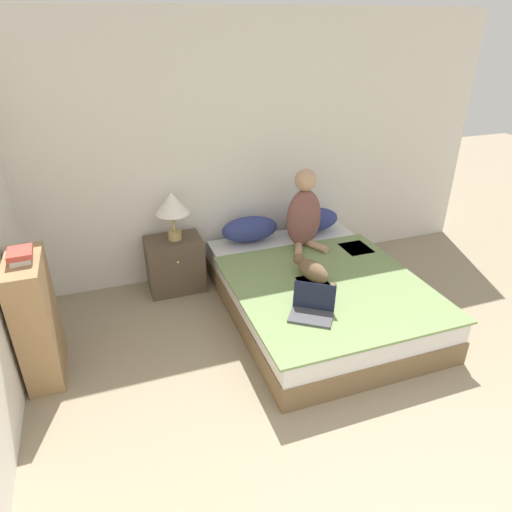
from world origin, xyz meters
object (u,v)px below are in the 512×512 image
(bookshelf, at_px, (36,319))
(book_stack_top, at_px, (20,255))
(bed, at_px, (318,294))
(pillow_far, at_px, (312,220))
(person_sitting, at_px, (304,213))
(nightstand, at_px, (175,264))
(table_lamp, at_px, (172,205))
(laptop_open, at_px, (312,310))
(pillow_near, at_px, (250,229))
(cat_tabby, at_px, (312,270))

(bookshelf, relative_size, book_stack_top, 4.19)
(bed, height_order, bookshelf, bookshelf)
(pillow_far, height_order, person_sitting, person_sitting)
(book_stack_top, bearing_deg, bed, 0.67)
(nightstand, bearing_deg, person_sitting, -12.72)
(nightstand, height_order, table_lamp, table_lamp)
(person_sitting, xyz_separation_m, book_stack_top, (-2.41, -0.61, 0.26))
(person_sitting, height_order, bookshelf, person_sitting)
(pillow_far, distance_m, table_lamp, 1.52)
(laptop_open, bearing_deg, bed, 93.35)
(pillow_near, bearing_deg, bookshelf, -155.01)
(pillow_near, height_order, table_lamp, table_lamp)
(laptop_open, bearing_deg, person_sitting, 103.65)
(bed, xyz_separation_m, laptop_open, (-0.34, -0.55, 0.25))
(pillow_near, bearing_deg, table_lamp, -178.52)
(nightstand, relative_size, bookshelf, 0.56)
(pillow_far, height_order, book_stack_top, book_stack_top)
(pillow_far, height_order, bookshelf, bookshelf)
(bed, xyz_separation_m, pillow_far, (0.35, 0.89, 0.33))
(person_sitting, height_order, book_stack_top, person_sitting)
(cat_tabby, xyz_separation_m, bookshelf, (-2.22, 0.01, -0.00))
(bed, xyz_separation_m, nightstand, (-1.14, 0.87, 0.07))
(book_stack_top, bearing_deg, table_lamp, 37.04)
(laptop_open, relative_size, book_stack_top, 1.80)
(bookshelf, bearing_deg, book_stack_top, -11.12)
(nightstand, distance_m, table_lamp, 0.62)
(pillow_near, height_order, book_stack_top, book_stack_top)
(table_lamp, bearing_deg, nightstand, 177.41)
(bed, height_order, book_stack_top, book_stack_top)
(pillow_far, distance_m, book_stack_top, 2.85)
(bed, height_order, nightstand, nightstand)
(pillow_near, distance_m, table_lamp, 0.85)
(bookshelf, bearing_deg, pillow_near, 24.99)
(bed, height_order, cat_tabby, cat_tabby)
(cat_tabby, bearing_deg, nightstand, 36.11)
(cat_tabby, xyz_separation_m, nightstand, (-1.05, 0.91, -0.22))
(nightstand, bearing_deg, table_lamp, -2.59)
(pillow_near, relative_size, bookshelf, 0.61)
(pillow_far, relative_size, nightstand, 1.08)
(table_lamp, xyz_separation_m, bookshelf, (-1.19, -0.89, -0.41))
(pillow_near, bearing_deg, nightstand, -178.64)
(bed, bearing_deg, person_sitting, 79.73)
(cat_tabby, bearing_deg, person_sitting, -31.09)
(person_sitting, relative_size, cat_tabby, 1.39)
(cat_tabby, height_order, book_stack_top, book_stack_top)
(bed, relative_size, bookshelf, 2.18)
(pillow_far, xyz_separation_m, person_sitting, (-0.24, -0.30, 0.23))
(pillow_near, height_order, person_sitting, person_sitting)
(pillow_near, bearing_deg, person_sitting, -33.31)
(book_stack_top, bearing_deg, cat_tabby, -0.26)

